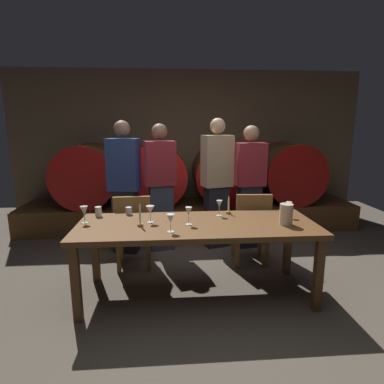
{
  "coord_description": "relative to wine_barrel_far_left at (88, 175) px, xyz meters",
  "views": [
    {
      "loc": [
        -0.34,
        -2.62,
        1.63
      ],
      "look_at": [
        -0.11,
        0.35,
        1.0
      ],
      "focal_mm": 29.44,
      "sensor_mm": 36.0,
      "label": 1
    }
  ],
  "objects": [
    {
      "name": "ground_plane",
      "position": [
        1.59,
        -2.35,
        -0.87
      ],
      "size": [
        7.64,
        7.64,
        0.0
      ],
      "primitive_type": "plane",
      "color": "#4C443A"
    },
    {
      "name": "back_wall",
      "position": [
        1.59,
        0.55,
        0.39
      ],
      "size": [
        5.88,
        0.24,
        2.53
      ],
      "primitive_type": "cube",
      "color": "brown",
      "rests_on": "ground"
    },
    {
      "name": "barrel_shelf",
      "position": [
        1.59,
        0.0,
        -0.68
      ],
      "size": [
        5.29,
        0.9,
        0.4
      ],
      "primitive_type": "cube",
      "color": "brown",
      "rests_on": "ground"
    },
    {
      "name": "wine_barrel_far_left",
      "position": [
        0.0,
        0.0,
        0.0
      ],
      "size": [
        0.97,
        0.85,
        0.97
      ],
      "color": "brown",
      "rests_on": "barrel_shelf"
    },
    {
      "name": "wine_barrel_center_left",
      "position": [
        1.05,
        0.0,
        0.0
      ],
      "size": [
        0.97,
        0.85,
        0.97
      ],
      "color": "brown",
      "rests_on": "barrel_shelf"
    },
    {
      "name": "wine_barrel_center_right",
      "position": [
        2.14,
        0.0,
        0.0
      ],
      "size": [
        0.97,
        0.85,
        0.97
      ],
      "color": "brown",
      "rests_on": "barrel_shelf"
    },
    {
      "name": "wine_barrel_far_right",
      "position": [
        3.22,
        0.0,
        0.0
      ],
      "size": [
        0.97,
        0.85,
        0.97
      ],
      "color": "#513319",
      "rests_on": "barrel_shelf"
    },
    {
      "name": "dining_table",
      "position": [
        1.52,
        -2.14,
        -0.22
      ],
      "size": [
        2.25,
        0.84,
        0.73
      ],
      "color": "brown",
      "rests_on": "ground"
    },
    {
      "name": "chair_left",
      "position": [
        0.85,
        -1.51,
        -0.39
      ],
      "size": [
        0.42,
        0.42,
        0.88
      ],
      "rotation": [
        0.0,
        0.0,
        3.2
      ],
      "color": "brown",
      "rests_on": "ground"
    },
    {
      "name": "chair_right",
      "position": [
        2.22,
        -1.51,
        -0.39
      ],
      "size": [
        0.42,
        0.42,
        0.88
      ],
      "rotation": [
        0.0,
        0.0,
        3.08
      ],
      "color": "brown",
      "rests_on": "ground"
    },
    {
      "name": "guest_far_left",
      "position": [
        0.7,
        -1.0,
        -0.01
      ],
      "size": [
        0.42,
        0.31,
        1.7
      ],
      "rotation": [
        0.0,
        0.0,
        2.95
      ],
      "color": "black",
      "rests_on": "ground"
    },
    {
      "name": "guest_center_left",
      "position": [
        1.15,
        -0.93,
        -0.03
      ],
      "size": [
        0.42,
        0.31,
        1.66
      ],
      "rotation": [
        0.0,
        0.0,
        3.34
      ],
      "color": "#33384C",
      "rests_on": "ground"
    },
    {
      "name": "guest_center_right",
      "position": [
        1.9,
        -0.88,
        0.01
      ],
      "size": [
        0.43,
        0.33,
        1.73
      ],
      "rotation": [
        0.0,
        0.0,
        3.41
      ],
      "color": "black",
      "rests_on": "ground"
    },
    {
      "name": "guest_far_right",
      "position": [
        2.33,
        -0.92,
        -0.04
      ],
      "size": [
        0.41,
        0.28,
        1.64
      ],
      "rotation": [
        0.0,
        0.0,
        3.26
      ],
      "color": "black",
      "rests_on": "ground"
    },
    {
      "name": "candle_left",
      "position": [
        0.99,
        -2.19,
        -0.08
      ],
      "size": [
        0.05,
        0.05,
        0.23
      ],
      "color": "olive",
      "rests_on": "dining_table"
    },
    {
      "name": "candle_right",
      "position": [
        1.87,
        -1.84,
        -0.09
      ],
      "size": [
        0.05,
        0.05,
        0.2
      ],
      "color": "olive",
      "rests_on": "dining_table"
    },
    {
      "name": "pitcher",
      "position": [
        2.34,
        -2.24,
        -0.05
      ],
      "size": [
        0.12,
        0.12,
        0.2
      ],
      "color": "beige",
      "rests_on": "dining_table"
    },
    {
      "name": "wine_glass_far_left",
      "position": [
        0.46,
        -2.06,
        -0.03
      ],
      "size": [
        0.07,
        0.07,
        0.16
      ],
      "color": "silver",
      "rests_on": "dining_table"
    },
    {
      "name": "wine_glass_left",
      "position": [
        1.08,
        -2.08,
        -0.02
      ],
      "size": [
        0.08,
        0.08,
        0.16
      ],
      "color": "white",
      "rests_on": "dining_table"
    },
    {
      "name": "wine_glass_center_left",
      "position": [
        1.27,
        -2.37,
        -0.03
      ],
      "size": [
        0.07,
        0.07,
        0.16
      ],
      "color": "white",
      "rests_on": "dining_table"
    },
    {
      "name": "wine_glass_center_right",
      "position": [
        1.44,
        -2.18,
        -0.02
      ],
      "size": [
        0.06,
        0.06,
        0.17
      ],
      "color": "silver",
      "rests_on": "dining_table"
    },
    {
      "name": "wine_glass_right",
      "position": [
        1.77,
        -1.91,
        -0.03
      ],
      "size": [
        0.06,
        0.06,
        0.16
      ],
      "color": "silver",
      "rests_on": "dining_table"
    },
    {
      "name": "wine_glass_far_right",
      "position": [
        2.45,
        -2.01,
        -0.03
      ],
      "size": [
        0.06,
        0.06,
        0.16
      ],
      "color": "white",
      "rests_on": "dining_table"
    },
    {
      "name": "cup_left",
      "position": [
        0.54,
        -1.83,
        -0.1
      ],
      "size": [
        0.06,
        0.06,
        0.1
      ],
      "primitive_type": "cylinder",
      "color": "white",
      "rests_on": "dining_table"
    },
    {
      "name": "cup_right",
      "position": [
        0.84,
        -1.78,
        -0.11
      ],
      "size": [
        0.06,
        0.06,
        0.08
      ],
      "primitive_type": "cylinder",
      "color": "silver",
      "rests_on": "dining_table"
    }
  ]
}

